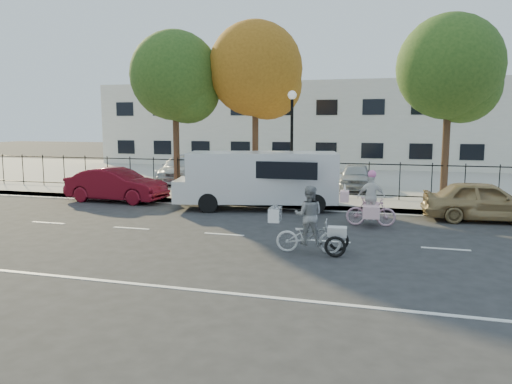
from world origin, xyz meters
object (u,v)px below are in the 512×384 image
(unicorn_bike, at_px, (370,205))
(lot_car_d, at_px, (356,176))
(lot_car_a, at_px, (182,169))
(gold_sedan, at_px, (485,201))
(red_sedan, at_px, (116,185))
(pedestrian, at_px, (196,174))
(lamppost, at_px, (292,125))
(zebra_trike, at_px, (309,227))
(lot_car_c, at_px, (220,169))
(white_van, at_px, (260,178))

(unicorn_bike, xyz_separation_m, lot_car_d, (-1.12, 7.67, 0.09))
(unicorn_bike, relative_size, lot_car_d, 0.51)
(lot_car_a, height_order, lot_car_d, lot_car_a)
(lot_car_a, bearing_deg, gold_sedan, -34.79)
(red_sedan, bearing_deg, pedestrian, -67.12)
(lamppost, xyz_separation_m, zebra_trike, (2.20, -8.12, -2.47))
(pedestrian, bearing_deg, unicorn_bike, 137.95)
(red_sedan, height_order, lot_car_c, lot_car_c)
(pedestrian, relative_size, lot_car_a, 0.42)
(lot_car_a, relative_size, lot_car_c, 1.01)
(lamppost, distance_m, zebra_trike, 8.77)
(lamppost, distance_m, unicorn_bike, 6.10)
(gold_sedan, height_order, lot_car_d, lot_car_d)
(pedestrian, bearing_deg, gold_sedan, 154.73)
(lot_car_a, bearing_deg, pedestrian, -69.57)
(white_van, distance_m, gold_sedan, 7.71)
(lamppost, relative_size, lot_car_a, 0.96)
(white_van, relative_size, pedestrian, 3.31)
(white_van, height_order, lot_car_c, white_van)
(red_sedan, relative_size, gold_sedan, 1.07)
(unicorn_bike, distance_m, red_sedan, 10.43)
(gold_sedan, bearing_deg, red_sedan, 84.17)
(gold_sedan, height_order, lot_car_c, lot_car_c)
(unicorn_bike, relative_size, lot_car_c, 0.39)
(unicorn_bike, bearing_deg, zebra_trike, 157.40)
(white_van, height_order, red_sedan, white_van)
(white_van, xyz_separation_m, lot_car_d, (3.03, 5.59, -0.43))
(white_van, xyz_separation_m, pedestrian, (-3.05, 1.12, -0.06))
(gold_sedan, bearing_deg, lamppost, 65.20)
(zebra_trike, relative_size, white_van, 0.31)
(red_sedan, relative_size, lot_car_a, 0.92)
(red_sedan, distance_m, pedestrian, 3.25)
(white_van, bearing_deg, gold_sedan, -15.15)
(lot_car_d, bearing_deg, zebra_trike, -93.43)
(gold_sedan, bearing_deg, lot_car_d, 33.82)
(zebra_trike, height_order, lot_car_a, zebra_trike)
(lot_car_d, bearing_deg, lamppost, -128.10)
(lamppost, bearing_deg, unicorn_bike, -51.83)
(lot_car_c, bearing_deg, zebra_trike, -58.49)
(lamppost, distance_m, white_van, 3.09)
(white_van, relative_size, lot_car_d, 1.83)
(zebra_trike, height_order, white_van, white_van)
(unicorn_bike, height_order, lot_car_a, unicorn_bike)
(gold_sedan, bearing_deg, zebra_trike, 134.55)
(white_van, distance_m, pedestrian, 3.25)
(zebra_trike, distance_m, lot_car_a, 14.82)
(zebra_trike, xyz_separation_m, pedestrian, (-5.95, 6.94, 0.46))
(red_sedan, xyz_separation_m, pedestrian, (3.02, 1.12, 0.42))
(white_van, relative_size, lot_car_a, 1.40)
(lamppost, bearing_deg, zebra_trike, -74.85)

